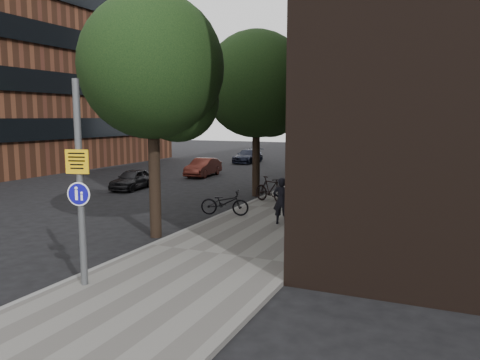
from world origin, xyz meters
The scene contains 15 objects.
ground centered at (0.00, 0.00, 0.00)m, with size 120.00×120.00×0.00m, color black.
sidewalk centered at (0.25, 10.00, 0.06)m, with size 4.50×60.00×0.12m, color #63615C.
curb_edge centered at (-2.00, 10.00, 0.07)m, with size 0.15×60.00×0.13m, color slate.
street_tree_near centered at (-2.53, 4.64, 5.11)m, with size 4.40×4.40×7.50m.
street_tree_mid centered at (-2.53, 13.14, 5.11)m, with size 5.00×5.00×7.80m.
street_tree_far centered at (-2.53, 22.14, 5.11)m, with size 5.00×5.00×7.80m.
signpost centered at (-1.45, 0.02, 2.37)m, with size 0.51×0.16×4.46m.
pedestrian centered at (0.61, 7.37, 0.93)m, with size 0.59×0.39×1.61m, color black.
parked_bike_facade_near centered at (2.00, 8.05, 0.57)m, with size 0.60×1.71×0.90m, color black.
parked_bike_facade_far centered at (0.96, 8.79, 0.58)m, with size 0.43×1.51×0.91m, color black.
parked_bike_curb_near centered at (-1.80, 7.87, 0.60)m, with size 0.64×1.82×0.96m, color black.
parked_bike_curb_far centered at (-1.16, 11.08, 0.68)m, with size 0.52×1.85×1.11m, color black.
parked_car_near centered at (-9.36, 12.36, 0.53)m, with size 1.25×3.11×1.06m, color black.
parked_car_mid centered at (-8.54, 18.69, 0.57)m, with size 1.22×3.49×1.15m, color #582119.
parked_car_far centered at (-9.37, 28.06, 0.56)m, with size 1.57×3.85×1.12m, color #1A1F30.
Camera 1 is at (5.70, -7.66, 3.78)m, focal length 35.00 mm.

